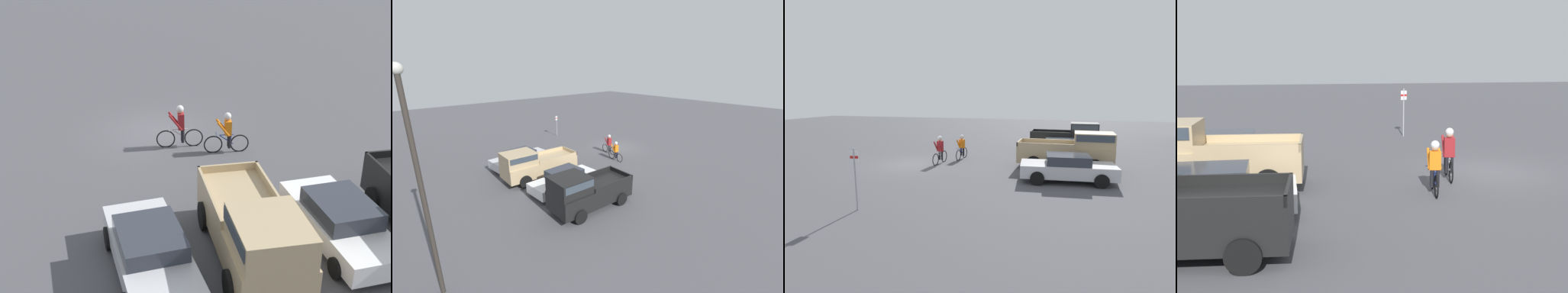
{
  "view_description": "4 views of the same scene",
  "coord_description": "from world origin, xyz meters",
  "views": [
    {
      "loc": [
        2.95,
        21.36,
        9.35
      ],
      "look_at": [
        -0.79,
        4.36,
        1.2
      ],
      "focal_mm": 50.0,
      "sensor_mm": 36.0,
      "label": 1
    },
    {
      "loc": [
        -16.96,
        18.35,
        7.99
      ],
      "look_at": [
        -0.79,
        4.36,
        1.2
      ],
      "focal_mm": 24.0,
      "sensor_mm": 36.0,
      "label": 2
    },
    {
      "loc": [
        17.05,
        9.13,
        4.25
      ],
      "look_at": [
        -0.79,
        4.36,
        1.2
      ],
      "focal_mm": 28.0,
      "sensor_mm": 36.0,
      "label": 3
    },
    {
      "loc": [
        -18.54,
        6.48,
        4.74
      ],
      "look_at": [
        -0.79,
        4.36,
        1.2
      ],
      "focal_mm": 50.0,
      "sensor_mm": 36.0,
      "label": 4
    }
  ],
  "objects": [
    {
      "name": "sedan_1",
      "position": [
        1.57,
        9.51,
        0.71
      ],
      "size": [
        2.32,
        4.76,
        1.38
      ],
      "color": "silver",
      "rests_on": "ground_plane"
    },
    {
      "name": "cyclist_1",
      "position": [
        -2.44,
        2.61,
        0.87
      ],
      "size": [
        1.8,
        0.49,
        1.7
      ],
      "color": "black",
      "rests_on": "ground_plane"
    },
    {
      "name": "cyclist_0",
      "position": [
        -0.75,
        1.71,
        0.92
      ],
      "size": [
        1.89,
        0.5,
        1.8
      ],
      "color": "black",
      "rests_on": "ground_plane"
    },
    {
      "name": "ground_plane",
      "position": [
        0.0,
        0.0,
        0.0
      ],
      "size": [
        80.0,
        80.0,
        0.0
      ],
      "primitive_type": "plane",
      "color": "#4C4C51"
    },
    {
      "name": "sedan_0",
      "position": [
        -4.03,
        9.19,
        0.69
      ],
      "size": [
        2.15,
        4.77,
        1.39
      ],
      "color": "white",
      "rests_on": "ground_plane"
    },
    {
      "name": "pickup_truck_1",
      "position": [
        -1.22,
        9.82,
        1.15
      ],
      "size": [
        2.29,
        5.41,
        2.22
      ],
      "color": "tan",
      "rests_on": "ground_plane"
    }
  ]
}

